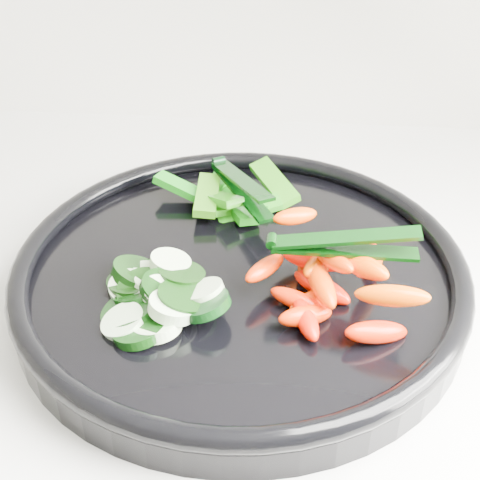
{
  "coord_description": "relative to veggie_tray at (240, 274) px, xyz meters",
  "views": [
    {
      "loc": [
        0.12,
        1.22,
        1.29
      ],
      "look_at": [
        0.08,
        1.66,
        0.99
      ],
      "focal_mm": 50.0,
      "sensor_mm": 36.0,
      "label": 1
    }
  ],
  "objects": [
    {
      "name": "veggie_tray",
      "position": [
        0.0,
        0.0,
        0.0
      ],
      "size": [
        0.48,
        0.48,
        0.04
      ],
      "color": "black",
      "rests_on": "counter"
    },
    {
      "name": "cucumber_pile",
      "position": [
        -0.06,
        -0.05,
        0.01
      ],
      "size": [
        0.12,
        0.12,
        0.04
      ],
      "color": "black",
      "rests_on": "veggie_tray"
    },
    {
      "name": "carrot_pile",
      "position": [
        0.07,
        -0.03,
        0.02
      ],
      "size": [
        0.14,
        0.14,
        0.06
      ],
      "color": "#DD3500",
      "rests_on": "veggie_tray"
    },
    {
      "name": "pepper_pile",
      "position": [
        -0.02,
        0.1,
        0.01
      ],
      "size": [
        0.14,
        0.1,
        0.04
      ],
      "color": "#25730A",
      "rests_on": "veggie_tray"
    },
    {
      "name": "tong_carrot",
      "position": [
        0.08,
        -0.03,
        0.05
      ],
      "size": [
        0.11,
        0.02,
        0.02
      ],
      "color": "black",
      "rests_on": "carrot_pile"
    },
    {
      "name": "tong_pepper",
      "position": [
        -0.01,
        0.1,
        0.03
      ],
      "size": [
        0.07,
        0.11,
        0.02
      ],
      "color": "black",
      "rests_on": "pepper_pile"
    }
  ]
}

